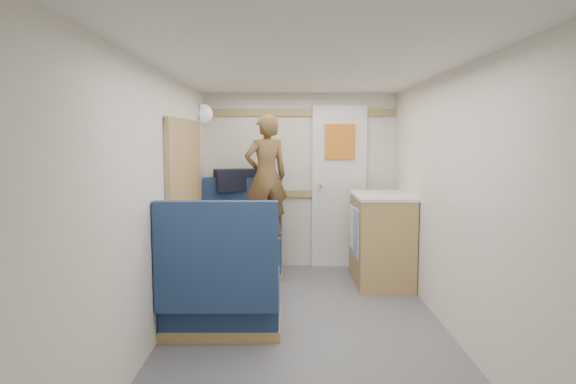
{
  "coord_description": "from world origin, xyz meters",
  "views": [
    {
      "loc": [
        -0.14,
        -3.65,
        1.49
      ],
      "look_at": [
        -0.14,
        0.9,
        1.01
      ],
      "focal_mm": 32.0,
      "sensor_mm": 36.0,
      "label": 1
    }
  ],
  "objects_px": {
    "orange_fruit": "(256,219)",
    "tumbler_left": "(217,220)",
    "wine_glass": "(224,210)",
    "tumbler_mid": "(223,211)",
    "salt_grinder": "(235,218)",
    "galley_counter": "(381,238)",
    "dinette_table": "(233,239)",
    "cheese_block": "(245,222)",
    "bread_loaf": "(255,212)",
    "tray": "(245,226)",
    "pepper_grinder": "(230,218)",
    "bench_far": "(241,247)",
    "duffel_bag": "(238,180)",
    "beer_glass": "(255,217)",
    "bench_near": "(221,295)",
    "person": "(266,176)",
    "dome_light": "(203,114)"
  },
  "relations": [
    {
      "from": "dinette_table",
      "to": "tumbler_mid",
      "type": "height_order",
      "value": "tumbler_mid"
    },
    {
      "from": "dinette_table",
      "to": "tray",
      "type": "relative_size",
      "value": 2.78
    },
    {
      "from": "tumbler_mid",
      "to": "pepper_grinder",
      "type": "distance_m",
      "value": 0.36
    },
    {
      "from": "duffel_bag",
      "to": "beer_glass",
      "type": "relative_size",
      "value": 5.47
    },
    {
      "from": "bench_near",
      "to": "duffel_bag",
      "type": "relative_size",
      "value": 2.08
    },
    {
      "from": "galley_counter",
      "to": "dinette_table",
      "type": "bearing_deg",
      "value": -159.46
    },
    {
      "from": "bread_loaf",
      "to": "bench_near",
      "type": "bearing_deg",
      "value": -99.53
    },
    {
      "from": "wine_glass",
      "to": "tumbler_mid",
      "type": "height_order",
      "value": "wine_glass"
    },
    {
      "from": "bench_far",
      "to": "pepper_grinder",
      "type": "bearing_deg",
      "value": -91.27
    },
    {
      "from": "orange_fruit",
      "to": "tumbler_left",
      "type": "height_order",
      "value": "tumbler_left"
    },
    {
      "from": "person",
      "to": "salt_grinder",
      "type": "bearing_deg",
      "value": 49.51
    },
    {
      "from": "cheese_block",
      "to": "wine_glass",
      "type": "bearing_deg",
      "value": 148.48
    },
    {
      "from": "bench_far",
      "to": "dinette_table",
      "type": "bearing_deg",
      "value": -90.0
    },
    {
      "from": "cheese_block",
      "to": "tumbler_mid",
      "type": "bearing_deg",
      "value": 116.11
    },
    {
      "from": "galley_counter",
      "to": "tumbler_mid",
      "type": "bearing_deg",
      "value": -171.51
    },
    {
      "from": "dome_light",
      "to": "person",
      "type": "xyz_separation_m",
      "value": [
        0.67,
        -0.13,
        -0.66
      ]
    },
    {
      "from": "duffel_bag",
      "to": "orange_fruit",
      "type": "height_order",
      "value": "duffel_bag"
    },
    {
      "from": "tray",
      "to": "tumbler_mid",
      "type": "distance_m",
      "value": 0.62
    },
    {
      "from": "duffel_bag",
      "to": "pepper_grinder",
      "type": "height_order",
      "value": "duffel_bag"
    },
    {
      "from": "salt_grinder",
      "to": "wine_glass",
      "type": "bearing_deg",
      "value": -147.94
    },
    {
      "from": "pepper_grinder",
      "to": "dinette_table",
      "type": "bearing_deg",
      "value": 60.87
    },
    {
      "from": "tray",
      "to": "orange_fruit",
      "type": "height_order",
      "value": "orange_fruit"
    },
    {
      "from": "orange_fruit",
      "to": "wine_glass",
      "type": "distance_m",
      "value": 0.3
    },
    {
      "from": "dinette_table",
      "to": "galley_counter",
      "type": "relative_size",
      "value": 1.0
    },
    {
      "from": "tumbler_left",
      "to": "pepper_grinder",
      "type": "relative_size",
      "value": 1.32
    },
    {
      "from": "bench_far",
      "to": "tray",
      "type": "bearing_deg",
      "value": -82.89
    },
    {
      "from": "cheese_block",
      "to": "pepper_grinder",
      "type": "relative_size",
      "value": 1.1
    },
    {
      "from": "bench_near",
      "to": "bread_loaf",
      "type": "relative_size",
      "value": 4.01
    },
    {
      "from": "bench_far",
      "to": "beer_glass",
      "type": "xyz_separation_m",
      "value": [
        0.21,
        -0.87,
        0.47
      ]
    },
    {
      "from": "duffel_bag",
      "to": "bread_loaf",
      "type": "height_order",
      "value": "duffel_bag"
    },
    {
      "from": "dome_light",
      "to": "salt_grinder",
      "type": "bearing_deg",
      "value": -64.68
    },
    {
      "from": "person",
      "to": "salt_grinder",
      "type": "distance_m",
      "value": 0.86
    },
    {
      "from": "tumbler_mid",
      "to": "person",
      "type": "bearing_deg",
      "value": 45.36
    },
    {
      "from": "bench_near",
      "to": "orange_fruit",
      "type": "xyz_separation_m",
      "value": [
        0.23,
        0.75,
        0.47
      ]
    },
    {
      "from": "orange_fruit",
      "to": "salt_grinder",
      "type": "relative_size",
      "value": 0.77
    },
    {
      "from": "duffel_bag",
      "to": "salt_grinder",
      "type": "bearing_deg",
      "value": -105.41
    },
    {
      "from": "dinette_table",
      "to": "tray",
      "type": "xyz_separation_m",
      "value": [
        0.14,
        -0.25,
        0.16
      ]
    },
    {
      "from": "bench_far",
      "to": "person",
      "type": "bearing_deg",
      "value": -26.77
    },
    {
      "from": "bread_loaf",
      "to": "bench_far",
      "type": "bearing_deg",
      "value": 107.48
    },
    {
      "from": "tumbler_left",
      "to": "beer_glass",
      "type": "relative_size",
      "value": 1.32
    },
    {
      "from": "bench_near",
      "to": "wine_glass",
      "type": "bearing_deg",
      "value": 94.93
    },
    {
      "from": "bench_near",
      "to": "bread_loaf",
      "type": "xyz_separation_m",
      "value": [
        0.19,
        1.13,
        0.47
      ]
    },
    {
      "from": "cheese_block",
      "to": "bread_loaf",
      "type": "distance_m",
      "value": 0.48
    },
    {
      "from": "beer_glass",
      "to": "salt_grinder",
      "type": "height_order",
      "value": "same"
    },
    {
      "from": "tumbler_left",
      "to": "salt_grinder",
      "type": "xyz_separation_m",
      "value": [
        0.13,
        0.22,
        -0.01
      ]
    },
    {
      "from": "orange_fruit",
      "to": "tumbler_left",
      "type": "xyz_separation_m",
      "value": [
        -0.33,
        -0.14,
        0.01
      ]
    },
    {
      "from": "bench_far",
      "to": "tray",
      "type": "distance_m",
      "value": 1.2
    },
    {
      "from": "dome_light",
      "to": "beer_glass",
      "type": "height_order",
      "value": "dome_light"
    },
    {
      "from": "tray",
      "to": "salt_grinder",
      "type": "bearing_deg",
      "value": 117.17
    },
    {
      "from": "cheese_block",
      "to": "tumbler_left",
      "type": "bearing_deg",
      "value": -170.2
    }
  ]
}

